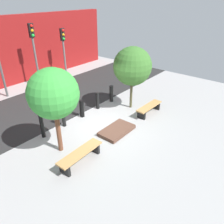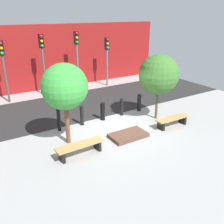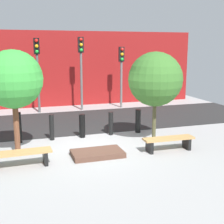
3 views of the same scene
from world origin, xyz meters
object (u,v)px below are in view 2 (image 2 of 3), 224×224
(bollard_left, at_px, (82,116))
(bench_left, at_px, (80,147))
(bollard_far_right, at_px, (139,103))
(traffic_light_mid_west, at_px, (43,54))
(planter_bed, at_px, (128,135))
(bollard_right, at_px, (122,107))
(traffic_light_west, at_px, (3,61))
(traffic_light_mid_east, at_px, (77,51))
(traffic_light_east, at_px, (107,53))
(bench_right, at_px, (172,120))
(tree_behind_left_bench, at_px, (65,87))
(tree_behind_right_bench, at_px, (159,75))
(bollard_center, at_px, (103,111))
(bollard_far_left, at_px, (59,119))

(bollard_left, bearing_deg, bench_left, -117.28)
(bench_left, height_order, bollard_far_right, bollard_far_right)
(bollard_left, distance_m, traffic_light_mid_west, 5.44)
(planter_bed, relative_size, bollard_right, 1.77)
(bollard_right, height_order, traffic_light_west, traffic_light_west)
(bench_left, distance_m, traffic_light_west, 7.69)
(traffic_light_mid_east, bearing_deg, bench_left, -114.75)
(traffic_light_mid_west, distance_m, traffic_light_mid_east, 2.19)
(planter_bed, bearing_deg, traffic_light_east, 65.27)
(bench_left, height_order, bench_right, bench_left)
(bench_right, distance_m, tree_behind_left_bench, 5.10)
(traffic_light_east, bearing_deg, bench_right, -97.76)
(tree_behind_right_bench, distance_m, traffic_light_east, 6.33)
(traffic_light_west, relative_size, traffic_light_east, 1.06)
(traffic_light_mid_west, bearing_deg, traffic_light_west, -179.99)
(tree_behind_right_bench, xyz_separation_m, bollard_center, (-2.29, 1.22, -1.74))
(tree_behind_right_bench, height_order, traffic_light_mid_east, traffic_light_mid_east)
(traffic_light_west, relative_size, traffic_light_mid_west, 0.94)
(tree_behind_right_bench, xyz_separation_m, traffic_light_west, (-5.57, 6.25, 0.22))
(bollard_left, height_order, traffic_light_west, traffic_light_west)
(planter_bed, relative_size, bollard_far_right, 1.71)
(planter_bed, bearing_deg, bollard_left, 117.46)
(bollard_right, bearing_deg, bench_right, -62.72)
(bench_left, distance_m, bollard_far_right, 5.04)
(bench_right, relative_size, bollard_far_left, 1.55)
(planter_bed, relative_size, bollard_center, 1.81)
(bench_left, xyz_separation_m, bollard_left, (1.19, 2.31, 0.14))
(tree_behind_left_bench, distance_m, bollard_far_right, 5.00)
(tree_behind_left_bench, distance_m, bollard_far_left, 2.15)
(bench_right, xyz_separation_m, tree_behind_right_bench, (0.00, 1.09, 1.86))
(bollard_center, height_order, traffic_light_mid_east, traffic_light_mid_east)
(bench_left, xyz_separation_m, bollard_far_left, (0.09, 2.31, 0.22))
(tree_behind_right_bench, height_order, traffic_light_mid_west, traffic_light_mid_west)
(planter_bed, bearing_deg, traffic_light_mid_east, 81.27)
(bench_left, height_order, tree_behind_right_bench, tree_behind_right_bench)
(tree_behind_left_bench, relative_size, traffic_light_west, 0.92)
(tree_behind_right_bench, xyz_separation_m, bollard_far_left, (-4.48, 1.22, -1.63))
(traffic_light_mid_east, distance_m, traffic_light_east, 2.21)
(traffic_light_west, bearing_deg, bollard_left, -66.46)
(traffic_light_east, bearing_deg, bench_left, -127.22)
(bollard_center, distance_m, bollard_far_right, 2.19)
(bollard_far_left, relative_size, bollard_left, 1.17)
(bollard_far_left, bearing_deg, traffic_light_east, 42.55)
(bollard_right, bearing_deg, bollard_far_left, 180.00)
(planter_bed, relative_size, tree_behind_right_bench, 0.50)
(planter_bed, xyz_separation_m, traffic_light_mid_east, (1.10, 7.14, 2.50))
(bollard_center, bearing_deg, bollard_right, 0.00)
(bollard_far_right, relative_size, traffic_light_mid_west, 0.24)
(bollard_center, relative_size, bollard_far_right, 0.95)
(traffic_light_east, bearing_deg, traffic_light_mid_west, 179.99)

